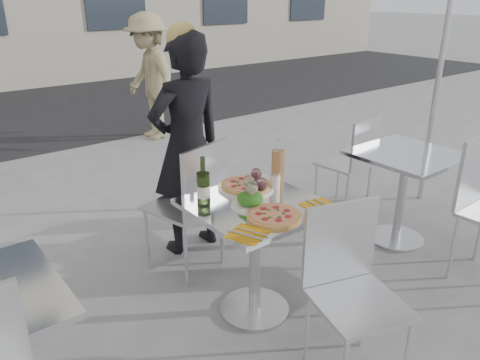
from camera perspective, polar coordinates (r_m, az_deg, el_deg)
ground at (r=3.10m, az=1.76°, el=-15.57°), size 80.00×80.00×0.00m
street_asphalt at (r=8.74m, az=-26.69°, el=7.19°), size 24.00×5.00×0.00m
main_table at (r=2.80m, az=1.89°, el=-6.81°), size 0.72×0.72×0.75m
side_table_right at (r=3.85m, az=19.35°, el=0.18°), size 0.72×0.72×0.75m
chair_far at (r=3.22m, az=-5.69°, el=-2.15°), size 0.55×0.56×0.98m
chair_near at (r=2.47m, az=13.22°, el=-11.64°), size 0.53×0.53×0.92m
side_chair_rfar at (r=4.27m, az=13.67°, el=2.67°), size 0.43×0.45×0.88m
woman_diner at (r=3.47m, az=-6.49°, el=4.06°), size 0.62×0.41×1.66m
pedestrian_b at (r=6.48m, az=-10.95°, el=12.18°), size 0.64×1.09×1.66m
pizza_near at (r=2.55m, az=4.17°, el=-4.33°), size 0.30×0.30×0.02m
pizza_far at (r=2.91m, az=0.72°, el=-0.73°), size 0.35×0.35×0.03m
salad_plate at (r=2.67m, az=1.26°, el=-2.46°), size 0.22×0.22×0.09m
wine_bottle at (r=2.65m, az=-4.49°, el=-0.89°), size 0.07×0.08×0.29m
carafe at (r=2.96m, az=4.63°, el=1.75°), size 0.08×0.08×0.29m
sugar_shaker at (r=2.90m, az=4.29°, el=-0.05°), size 0.06×0.06×0.11m
wineglass_white_a at (r=2.63m, az=1.47°, el=-1.12°), size 0.07×0.07×0.16m
wineglass_white_b at (r=2.71m, az=1.08°, el=-0.37°), size 0.07×0.07×0.16m
wineglass_red_a at (r=2.68m, az=2.59°, el=-0.67°), size 0.07×0.07×0.16m
wineglass_red_b at (r=2.82m, az=1.99°, el=0.54°), size 0.07×0.07×0.16m
napkin_left at (r=2.38m, az=0.90°, el=-6.60°), size 0.23×0.23×0.01m
napkin_right at (r=2.71m, az=9.78°, el=-3.11°), size 0.20×0.20×0.01m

